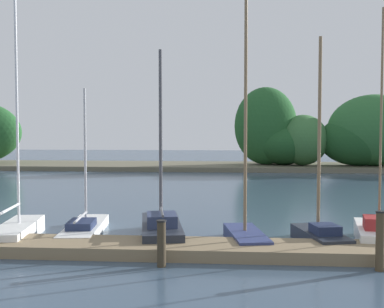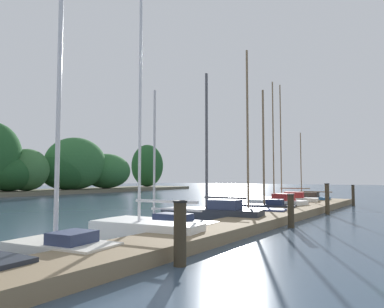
% 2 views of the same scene
% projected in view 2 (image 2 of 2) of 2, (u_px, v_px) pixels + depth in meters
% --- Properties ---
extents(dock_pier, '(28.35, 1.80, 0.35)m').
position_uv_depth(dock_pier, '(255.00, 222.00, 13.66)').
color(dock_pier, '#847051').
rests_on(dock_pier, ground).
extents(far_shore, '(68.66, 8.00, 7.46)m').
position_uv_depth(far_shore, '(16.00, 169.00, 37.33)').
color(far_shore, '#66604C').
rests_on(far_shore, ground).
extents(sailboat_2, '(1.58, 2.93, 7.16)m').
position_uv_depth(sailboat_2, '(59.00, 241.00, 8.19)').
color(sailboat_2, silver).
rests_on(sailboat_2, ground).
extents(sailboat_3, '(1.50, 3.77, 8.34)m').
position_uv_depth(sailboat_3, '(142.00, 227.00, 10.56)').
color(sailboat_3, white).
rests_on(sailboat_3, ground).
extents(sailboat_4, '(1.54, 4.48, 5.10)m').
position_uv_depth(sailboat_4, '(158.00, 223.00, 12.72)').
color(sailboat_4, white).
rests_on(sailboat_4, ground).
extents(sailboat_5, '(1.95, 4.40, 6.31)m').
position_uv_depth(sailboat_5, '(211.00, 213.00, 14.70)').
color(sailboat_5, '#232833').
rests_on(sailboat_5, ground).
extents(sailboat_6, '(1.51, 3.31, 8.05)m').
position_uv_depth(sailboat_6, '(250.00, 208.00, 16.73)').
color(sailboat_6, navy).
rests_on(sailboat_6, ground).
extents(sailboat_7, '(1.60, 3.12, 6.60)m').
position_uv_depth(sailboat_7, '(267.00, 205.00, 18.75)').
color(sailboat_7, '#232833').
rests_on(sailboat_7, ground).
extents(sailboat_8, '(1.91, 3.46, 7.53)m').
position_uv_depth(sailboat_8, '(276.00, 203.00, 20.45)').
color(sailboat_8, white).
rests_on(sailboat_8, ground).
extents(sailboat_9, '(1.98, 4.30, 8.04)m').
position_uv_depth(sailboat_9, '(285.00, 200.00, 23.09)').
color(sailboat_9, silver).
rests_on(sailboat_9, ground).
extents(sailboat_10, '(1.64, 3.66, 5.03)m').
position_uv_depth(sailboat_10, '(304.00, 199.00, 24.89)').
color(sailboat_10, '#285684').
rests_on(sailboat_10, ground).
extents(mooring_piling_1, '(0.32, 0.32, 1.39)m').
position_uv_depth(mooring_piling_1, '(180.00, 233.00, 7.59)').
color(mooring_piling_1, '#3D3323').
rests_on(mooring_piling_1, ground).
extents(mooring_piling_2, '(0.27, 0.27, 1.26)m').
position_uv_depth(mooring_piling_2, '(291.00, 211.00, 13.28)').
color(mooring_piling_2, '#3D3323').
rests_on(mooring_piling_2, ground).
extents(mooring_piling_3, '(0.24, 0.24, 1.57)m').
position_uv_depth(mooring_piling_3, '(327.00, 199.00, 18.02)').
color(mooring_piling_3, '#4C3D28').
rests_on(mooring_piling_3, ground).
extents(mooring_piling_4, '(0.21, 0.21, 1.38)m').
position_uv_depth(mooring_piling_4, '(353.00, 195.00, 23.09)').
color(mooring_piling_4, '#3D3323').
rests_on(mooring_piling_4, ground).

